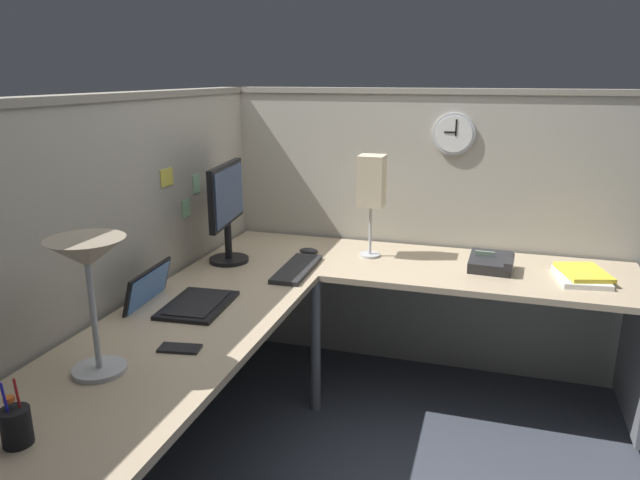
# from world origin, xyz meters

# --- Properties ---
(ground_plane) EXTENTS (6.80, 6.80, 0.00)m
(ground_plane) POSITION_xyz_m (0.00, 0.00, 0.00)
(ground_plane) COLOR #383D47
(cubicle_wall_back) EXTENTS (2.57, 0.12, 1.58)m
(cubicle_wall_back) POSITION_xyz_m (-0.36, 0.87, 0.79)
(cubicle_wall_back) COLOR #A8A393
(cubicle_wall_back) RESTS_ON ground
(cubicle_wall_right) EXTENTS (0.12, 2.37, 1.58)m
(cubicle_wall_right) POSITION_xyz_m (0.87, -0.27, 0.79)
(cubicle_wall_right) COLOR #A8A393
(cubicle_wall_right) RESTS_ON ground
(desk) EXTENTS (2.35, 2.15, 0.73)m
(desk) POSITION_xyz_m (-0.15, -0.05, 0.63)
(desk) COLOR tan
(desk) RESTS_ON ground
(monitor) EXTENTS (0.46, 0.20, 0.50)m
(monitor) POSITION_xyz_m (0.22, 0.64, 1.02)
(monitor) COLOR black
(monitor) RESTS_ON desk
(laptop) EXTENTS (0.37, 0.40, 0.22)m
(laptop) POSITION_xyz_m (-0.38, 0.60, 0.75)
(laptop) COLOR black
(laptop) RESTS_ON desk
(keyboard) EXTENTS (0.43, 0.15, 0.02)m
(keyboard) POSITION_xyz_m (0.18, 0.26, 0.74)
(keyboard) COLOR #232326
(keyboard) RESTS_ON desk
(computer_mouse) EXTENTS (0.06, 0.10, 0.03)m
(computer_mouse) POSITION_xyz_m (0.45, 0.29, 0.75)
(computer_mouse) COLOR #232326
(computer_mouse) RESTS_ON desk
(desk_lamp_dome) EXTENTS (0.24, 0.24, 0.44)m
(desk_lamp_dome) POSITION_xyz_m (-0.95, 0.54, 1.09)
(desk_lamp_dome) COLOR #B7BABF
(desk_lamp_dome) RESTS_ON desk
(pen_cup) EXTENTS (0.08, 0.08, 0.18)m
(pen_cup) POSITION_xyz_m (-1.33, 0.50, 0.78)
(pen_cup) COLOR black
(pen_cup) RESTS_ON desk
(cell_phone) EXTENTS (0.09, 0.15, 0.01)m
(cell_phone) POSITION_xyz_m (-0.74, 0.37, 0.73)
(cell_phone) COLOR black
(cell_phone) RESTS_ON desk
(office_phone) EXTENTS (0.20, 0.22, 0.11)m
(office_phone) POSITION_xyz_m (0.45, -0.65, 0.77)
(office_phone) COLOR #232326
(office_phone) RESTS_ON desk
(book_stack) EXTENTS (0.32, 0.26, 0.04)m
(book_stack) POSITION_xyz_m (0.44, -1.05, 0.75)
(book_stack) COLOR silver
(book_stack) RESTS_ON desk
(desk_lamp_paper) EXTENTS (0.13, 0.13, 0.53)m
(desk_lamp_paper) POSITION_xyz_m (0.52, -0.03, 1.11)
(desk_lamp_paper) COLOR #B7BABF
(desk_lamp_paper) RESTS_ON desk
(wall_clock) EXTENTS (0.04, 0.22, 0.22)m
(wall_clock) POSITION_xyz_m (0.82, -0.40, 1.35)
(wall_clock) COLOR #B7BABF
(pinned_note_leftmost) EXTENTS (0.10, 0.00, 0.08)m
(pinned_note_leftmost) POSITION_xyz_m (-0.02, 0.82, 1.19)
(pinned_note_leftmost) COLOR #EAD84C
(pinned_note_middle) EXTENTS (0.07, 0.00, 0.09)m
(pinned_note_middle) POSITION_xyz_m (0.13, 0.82, 1.02)
(pinned_note_middle) COLOR #8CCC99
(pinned_note_rightmost) EXTENTS (0.06, 0.00, 0.09)m
(pinned_note_rightmost) POSITION_xyz_m (0.24, 0.82, 1.12)
(pinned_note_rightmost) COLOR #8CCC99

